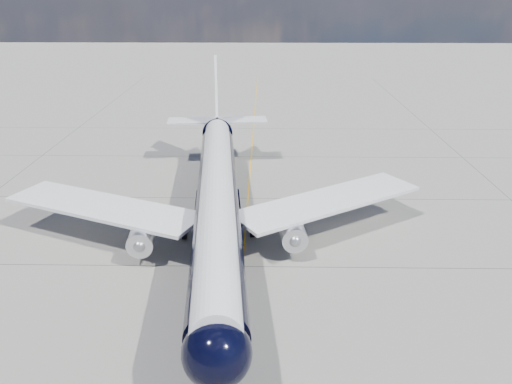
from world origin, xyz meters
TOP-DOWN VIEW (x-y plane):
  - ground at (0.00, 30.00)m, footprint 320.00×320.00m
  - taxiway_centerline at (0.00, 25.00)m, footprint 0.16×160.00m
  - main_airliner at (-2.56, 15.71)m, footprint 41.05×50.15m

SIDE VIEW (x-z plane):
  - ground at x=0.00m, z-range 0.00..0.00m
  - taxiway_centerline at x=0.00m, z-range 0.00..0.01m
  - main_airliner at x=-2.56m, z-range -2.75..11.73m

